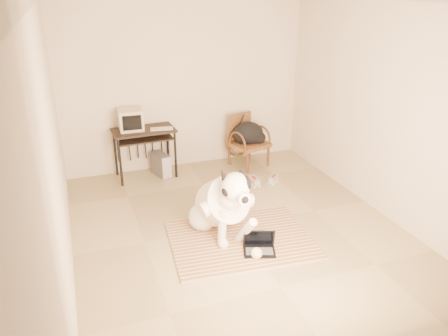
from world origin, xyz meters
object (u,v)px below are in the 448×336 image
crt_monitor (131,120)px  rattan_chair (247,141)px  laptop (259,246)px  backpack (250,134)px  dog (222,205)px  computer_desk (144,136)px  pc_tower (161,165)px

crt_monitor → rattan_chair: 1.96m
laptop → backpack: 2.64m
dog → crt_monitor: size_ratio=3.89×
dog → computer_desk: size_ratio=1.48×
dog → rattan_chair: 2.31m
laptop → computer_desk: (-0.82, 2.59, 0.60)m
dog → backpack: 2.25m
crt_monitor → rattan_chair: crt_monitor is taller
crt_monitor → dog: bearing=-71.2°
computer_desk → rattan_chair: (1.71, -0.08, -0.25)m
computer_desk → pc_tower: (0.23, -0.04, -0.49)m
dog → rattan_chair: bearing=59.9°
dog → laptop: 0.67m
dog → crt_monitor: crt_monitor is taller
computer_desk → crt_monitor: 0.33m
dog → computer_desk: bearing=104.9°
laptop → computer_desk: size_ratio=0.44×
computer_desk → rattan_chair: size_ratio=1.13×
crt_monitor → pc_tower: crt_monitor is taller
pc_tower → rattan_chair: bearing=-1.7°
dog → computer_desk: dog is taller
rattan_chair → computer_desk: bearing=177.3°
rattan_chair → backpack: rattan_chair is taller
dog → rattan_chair: dog is taller
pc_tower → backpack: backpack is taller
laptop → backpack: backpack is taller
laptop → pc_tower: size_ratio=1.00×
laptop → rattan_chair: (0.89, 2.51, 0.35)m
crt_monitor → backpack: size_ratio=0.67×
laptop → crt_monitor: bearing=110.7°
crt_monitor → backpack: (1.90, -0.22, -0.38)m
rattan_chair → dog: bearing=-120.1°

